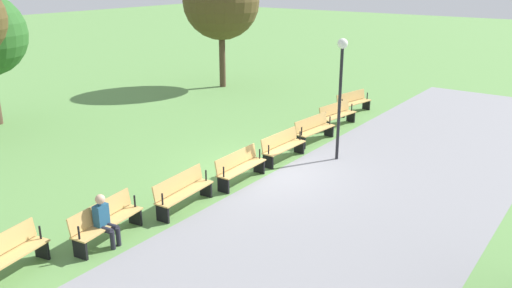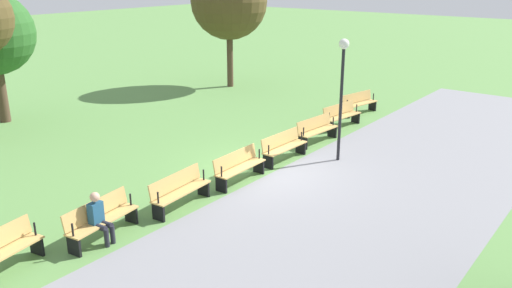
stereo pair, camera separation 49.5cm
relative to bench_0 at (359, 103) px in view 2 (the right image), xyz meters
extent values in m
plane|color=#5B8C47|center=(7.79, 0.83, -0.48)|extent=(120.00, 120.00, 0.00)
cube|color=gray|center=(7.79, 4.28, -0.47)|extent=(29.90, 6.35, 0.01)
cube|color=tan|center=(0.01, 0.07, -0.03)|extent=(1.93, 0.80, 0.04)
cube|color=tan|center=(-0.03, -0.13, 0.21)|extent=(1.87, 0.47, 0.40)
cube|color=black|center=(-0.85, 0.24, -0.26)|extent=(0.13, 0.38, 0.43)
cylinder|color=black|center=(-0.85, 0.26, 0.13)|extent=(0.05, 0.05, 0.30)
cube|color=black|center=(0.88, -0.10, -0.26)|extent=(0.13, 0.38, 0.43)
cylinder|color=black|center=(0.88, -0.08, 0.13)|extent=(0.05, 0.05, 0.30)
cube|color=tan|center=(2.22, 0.44, -0.03)|extent=(1.93, 0.70, 0.04)
cube|color=tan|center=(2.19, 0.24, 0.21)|extent=(1.88, 0.37, 0.40)
cube|color=black|center=(1.35, 0.57, -0.26)|extent=(0.11, 0.38, 0.43)
cylinder|color=black|center=(1.35, 0.58, 0.13)|extent=(0.05, 0.05, 0.30)
cube|color=black|center=(3.09, 0.32, -0.26)|extent=(0.11, 0.38, 0.43)
cylinder|color=black|center=(3.09, 0.34, 0.13)|extent=(0.05, 0.05, 0.30)
cube|color=tan|center=(4.44, 0.69, -0.03)|extent=(1.91, 0.60, 0.04)
cube|color=tan|center=(4.43, 0.49, 0.21)|extent=(1.88, 0.26, 0.40)
cube|color=black|center=(3.56, 0.77, -0.26)|extent=(0.09, 0.38, 0.43)
cylinder|color=black|center=(3.57, 0.79, 0.13)|extent=(0.05, 0.05, 0.30)
cube|color=black|center=(5.32, 0.62, -0.26)|extent=(0.09, 0.38, 0.43)
cylinder|color=black|center=(5.32, 0.64, 0.13)|extent=(0.05, 0.05, 0.30)
cube|color=tan|center=(6.68, 0.82, -0.03)|extent=(1.89, 0.49, 0.04)
cube|color=tan|center=(6.67, 0.62, 0.21)|extent=(1.88, 0.16, 0.40)
cube|color=black|center=(5.80, 0.84, -0.26)|extent=(0.07, 0.38, 0.43)
cylinder|color=black|center=(5.80, 0.86, 0.13)|extent=(0.05, 0.05, 0.30)
cube|color=black|center=(7.56, 0.79, -0.26)|extent=(0.07, 0.38, 0.43)
cylinder|color=black|center=(7.56, 0.81, 0.13)|extent=(0.05, 0.05, 0.30)
cube|color=tan|center=(8.91, 0.82, -0.03)|extent=(1.89, 0.49, 0.04)
cube|color=tan|center=(8.92, 0.62, 0.21)|extent=(1.88, 0.16, 0.40)
cube|color=black|center=(8.03, 0.79, -0.26)|extent=(0.07, 0.38, 0.43)
cylinder|color=black|center=(8.03, 0.81, 0.13)|extent=(0.05, 0.05, 0.30)
cube|color=black|center=(9.79, 0.84, -0.26)|extent=(0.07, 0.38, 0.43)
cylinder|color=black|center=(9.79, 0.86, 0.13)|extent=(0.05, 0.05, 0.30)
cube|color=tan|center=(11.15, 0.69, -0.03)|extent=(1.91, 0.60, 0.04)
cube|color=tan|center=(11.16, 0.49, 0.21)|extent=(1.88, 0.26, 0.40)
cube|color=black|center=(10.27, 0.62, -0.26)|extent=(0.09, 0.38, 0.43)
cylinder|color=black|center=(10.27, 0.64, 0.13)|extent=(0.05, 0.05, 0.30)
cube|color=black|center=(12.02, 0.77, -0.26)|extent=(0.09, 0.38, 0.43)
cylinder|color=black|center=(12.02, 0.79, 0.13)|extent=(0.05, 0.05, 0.30)
cube|color=tan|center=(13.37, 0.44, -0.03)|extent=(1.93, 0.70, 0.04)
cube|color=tan|center=(13.40, 0.24, 0.21)|extent=(1.88, 0.37, 0.40)
cube|color=black|center=(12.50, 0.32, -0.26)|extent=(0.11, 0.38, 0.43)
cylinder|color=black|center=(12.49, 0.34, 0.13)|extent=(0.05, 0.05, 0.30)
cube|color=black|center=(14.24, 0.57, -0.26)|extent=(0.11, 0.38, 0.43)
cylinder|color=black|center=(14.24, 0.58, 0.13)|extent=(0.05, 0.05, 0.30)
cube|color=black|center=(14.71, -0.10, -0.26)|extent=(0.13, 0.38, 0.43)
cylinder|color=black|center=(14.71, -0.08, 0.13)|extent=(0.05, 0.05, 0.30)
cube|color=navy|center=(13.55, 0.45, 0.22)|extent=(0.34, 0.24, 0.50)
sphere|color=tan|center=(13.55, 0.47, 0.61)|extent=(0.22, 0.22, 0.22)
cylinder|color=#23232D|center=(13.44, 0.61, -0.05)|extent=(0.18, 0.37, 0.13)
cylinder|color=#23232D|center=(13.41, 0.79, -0.26)|extent=(0.12, 0.12, 0.43)
cylinder|color=#23232D|center=(13.61, 0.64, -0.05)|extent=(0.18, 0.37, 0.13)
cylinder|color=#23232D|center=(13.59, 0.82, -0.26)|extent=(0.12, 0.12, 0.43)
cylinder|color=#4C3828|center=(9.86, -10.75, 0.77)|extent=(0.42, 0.42, 2.48)
cylinder|color=#4C3828|center=(-0.84, -7.89, 1.08)|extent=(0.32, 0.32, 3.11)
sphere|color=#4C3D1E|center=(-0.84, -7.89, 3.88)|extent=(3.86, 3.86, 3.86)
cylinder|color=black|center=(5.56, 2.13, 1.31)|extent=(0.10, 0.10, 3.58)
sphere|color=white|center=(5.56, 2.13, 3.24)|extent=(0.32, 0.32, 0.32)
camera|label=1|loc=(19.90, 9.25, 5.35)|focal=36.35mm
camera|label=2|loc=(19.61, 9.65, 5.35)|focal=36.35mm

